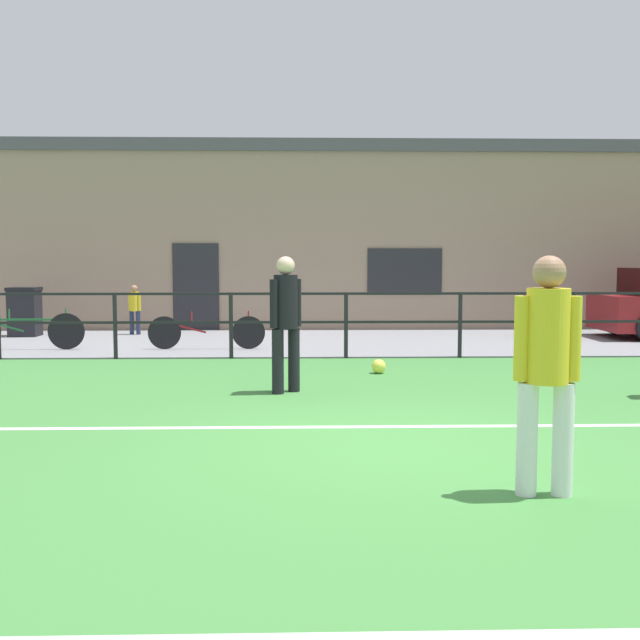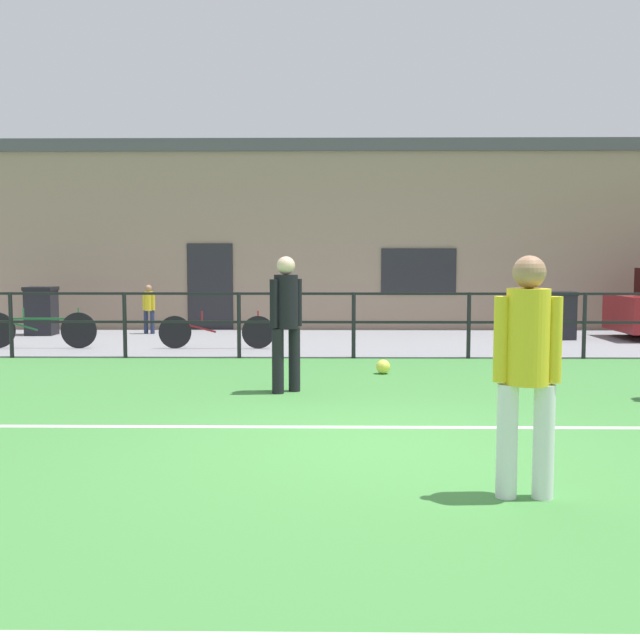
{
  "view_description": "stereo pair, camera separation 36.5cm",
  "coord_description": "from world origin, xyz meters",
  "views": [
    {
      "loc": [
        -0.78,
        -6.73,
        1.73
      ],
      "look_at": [
        -0.54,
        2.62,
        0.95
      ],
      "focal_mm": 41.26,
      "sensor_mm": 36.0,
      "label": 1
    },
    {
      "loc": [
        -0.42,
        -6.73,
        1.73
      ],
      "look_at": [
        -0.54,
        2.62,
        0.95
      ],
      "focal_mm": 41.26,
      "sensor_mm": 36.0,
      "label": 2
    }
  ],
  "objects": [
    {
      "name": "spectator_child",
      "position": [
        -4.55,
        9.95,
        0.66
      ],
      "size": [
        0.3,
        0.2,
        1.12
      ],
      "rotation": [
        0.0,
        0.0,
        2.86
      ],
      "color": "#232D4C",
      "rests_on": "pavement_strip"
    },
    {
      "name": "pavement_strip",
      "position": [
        0.0,
        8.5,
        0.01
      ],
      "size": [
        48.0,
        5.0,
        0.02
      ],
      "primitive_type": "cube",
      "color": "gray",
      "rests_on": "ground"
    },
    {
      "name": "bicycle_parked_0",
      "position": [
        -6.01,
        7.2,
        0.38
      ],
      "size": [
        2.26,
        0.04,
        0.78
      ],
      "color": "black",
      "rests_on": "pavement_strip"
    },
    {
      "name": "player_striker",
      "position": [
        1.0,
        -1.5,
        1.0
      ],
      "size": [
        0.48,
        0.31,
        1.76
      ],
      "rotation": [
        0.0,
        0.0,
        6.23
      ],
      "color": "white",
      "rests_on": "ground"
    },
    {
      "name": "ground",
      "position": [
        0.0,
        0.0,
        -0.02
      ],
      "size": [
        60.0,
        44.0,
        0.04
      ],
      "primitive_type": "cube",
      "color": "#42843D"
    },
    {
      "name": "clubhouse_facade",
      "position": [
        -0.0,
        12.2,
        2.3
      ],
      "size": [
        28.0,
        2.56,
        4.59
      ],
      "color": "gray",
      "rests_on": "ground"
    },
    {
      "name": "perimeter_fence",
      "position": [
        0.0,
        6.0,
        0.75
      ],
      "size": [
        36.07,
        0.07,
        1.15
      ],
      "color": "black",
      "rests_on": "ground"
    },
    {
      "name": "field_line_hash",
      "position": [
        0.0,
        -3.51,
        0.0
      ],
      "size": [
        36.0,
        0.11,
        0.0
      ],
      "primitive_type": "cube",
      "color": "white",
      "rests_on": "ground"
    },
    {
      "name": "bicycle_parked_1",
      "position": [
        -2.58,
        7.2,
        0.35
      ],
      "size": [
        2.22,
        0.04,
        0.73
      ],
      "color": "black",
      "rests_on": "pavement_strip"
    },
    {
      "name": "trash_bin_0",
      "position": [
        -6.91,
        9.65,
        0.57
      ],
      "size": [
        0.65,
        0.55,
        1.09
      ],
      "color": "black",
      "rests_on": "pavement_strip"
    },
    {
      "name": "soccer_ball_match",
      "position": [
        0.39,
        4.26,
        0.11
      ],
      "size": [
        0.21,
        0.21,
        0.21
      ],
      "primitive_type": "sphere",
      "color": "#E5E04C",
      "rests_on": "ground"
    },
    {
      "name": "trash_bin_1",
      "position": [
        4.5,
        8.91,
        0.53
      ],
      "size": [
        0.58,
        0.5,
        1.02
      ],
      "color": "black",
      "rests_on": "pavement_strip"
    },
    {
      "name": "player_goalkeeper",
      "position": [
        -0.98,
        2.7,
        1.0
      ],
      "size": [
        0.4,
        0.34,
        1.76
      ],
      "rotation": [
        0.0,
        0.0,
        3.82
      ],
      "color": "black",
      "rests_on": "ground"
    },
    {
      "name": "field_line_touchline",
      "position": [
        0.0,
        0.72,
        0.0
      ],
      "size": [
        36.0,
        0.11,
        0.0
      ],
      "primitive_type": "cube",
      "color": "white",
      "rests_on": "ground"
    }
  ]
}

